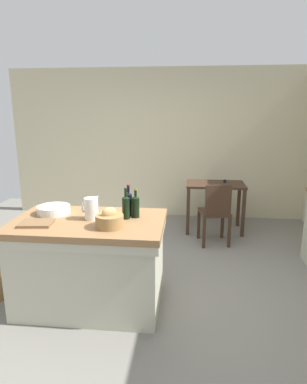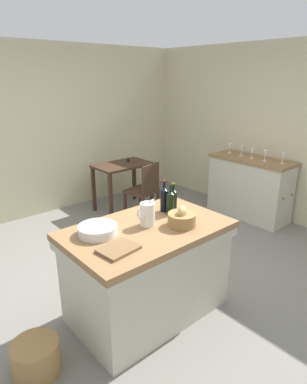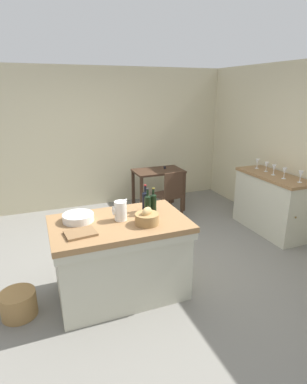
{
  "view_description": "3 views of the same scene",
  "coord_description": "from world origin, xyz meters",
  "px_view_note": "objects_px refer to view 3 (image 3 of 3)",
  "views": [
    {
      "loc": [
        0.51,
        -3.25,
        1.86
      ],
      "look_at": [
        0.13,
        0.31,
        0.98
      ],
      "focal_mm": 30.69,
      "sensor_mm": 36.0,
      "label": 1
    },
    {
      "loc": [
        -2.08,
        -2.42,
        2.11
      ],
      "look_at": [
        0.19,
        0.2,
        0.9
      ],
      "focal_mm": 31.16,
      "sensor_mm": 36.0,
      "label": 2
    },
    {
      "loc": [
        -1.16,
        -3.34,
        2.19
      ],
      "look_at": [
        0.26,
        0.32,
        0.89
      ],
      "focal_mm": 29.13,
      "sensor_mm": 36.0,
      "label": 3
    }
  ],
  "objects_px": {
    "cutting_board": "(81,233)",
    "wine_glass_right": "(267,165)",
    "wine_bottle_green": "(148,204)",
    "wine_glass_left": "(285,171)",
    "wine_glass_far_right": "(257,162)",
    "wine_bottle_amber": "(145,200)",
    "wooden_chair": "(169,194)",
    "side_cabinet": "(271,203)",
    "wash_bowl": "(78,218)",
    "wine_bottle_dark": "(153,202)",
    "bread_basket": "(147,218)",
    "island_table": "(120,255)",
    "writing_desk": "(158,177)",
    "wicker_hamper": "(19,304)",
    "wine_glass_far_left": "(301,175)",
    "wine_glass_middle": "(274,168)",
    "pitcher": "(120,210)"
  },
  "relations": [
    {
      "from": "island_table",
      "to": "pitcher",
      "type": "distance_m",
      "value": 0.51
    },
    {
      "from": "wine_bottle_green",
      "to": "wine_glass_right",
      "type": "relative_size",
      "value": 1.93
    },
    {
      "from": "wine_bottle_amber",
      "to": "writing_desk",
      "type": "bearing_deg",
      "value": 64.19
    },
    {
      "from": "wine_glass_far_left",
      "to": "wash_bowl",
      "type": "bearing_deg",
      "value": -178.11
    },
    {
      "from": "island_table",
      "to": "wash_bowl",
      "type": "bearing_deg",
      "value": 158.52
    },
    {
      "from": "cutting_board",
      "to": "wine_glass_far_right",
      "type": "xyz_separation_m",
      "value": [
        3.12,
        1.33,
        0.16
      ]
    },
    {
      "from": "wine_bottle_green",
      "to": "wine_glass_far_left",
      "type": "xyz_separation_m",
      "value": [
        2.36,
        0.18,
        0.06
      ]
    },
    {
      "from": "writing_desk",
      "to": "wooden_chair",
      "type": "bearing_deg",
      "value": -93.28
    },
    {
      "from": "bread_basket",
      "to": "wine_glass_left",
      "type": "xyz_separation_m",
      "value": [
        2.4,
        0.67,
        0.11
      ]
    },
    {
      "from": "wine_bottle_amber",
      "to": "wine_bottle_green",
      "type": "height_order",
      "value": "wine_bottle_amber"
    },
    {
      "from": "wicker_hamper",
      "to": "wine_bottle_amber",
      "type": "bearing_deg",
      "value": 6.4
    },
    {
      "from": "cutting_board",
      "to": "wine_bottle_dark",
      "type": "height_order",
      "value": "wine_bottle_dark"
    },
    {
      "from": "pitcher",
      "to": "bread_basket",
      "type": "height_order",
      "value": "pitcher"
    },
    {
      "from": "wooden_chair",
      "to": "wicker_hamper",
      "type": "relative_size",
      "value": 2.57
    },
    {
      "from": "wicker_hamper",
      "to": "wine_glass_right",
      "type": "bearing_deg",
      "value": 13.76
    },
    {
      "from": "wine_bottle_dark",
      "to": "wine_glass_far_right",
      "type": "height_order",
      "value": "wine_bottle_dark"
    },
    {
      "from": "cutting_board",
      "to": "wine_glass_right",
      "type": "relative_size",
      "value": 1.85
    },
    {
      "from": "wooden_chair",
      "to": "wine_bottle_green",
      "type": "distance_m",
      "value": 1.92
    },
    {
      "from": "island_table",
      "to": "wine_bottle_amber",
      "type": "distance_m",
      "value": 0.66
    },
    {
      "from": "side_cabinet",
      "to": "wine_glass_right",
      "type": "distance_m",
      "value": 0.61
    },
    {
      "from": "bread_basket",
      "to": "wine_glass_right",
      "type": "xyz_separation_m",
      "value": [
        2.44,
        1.11,
        0.1
      ]
    },
    {
      "from": "wine_glass_left",
      "to": "wine_glass_far_right",
      "type": "height_order",
      "value": "wine_glass_left"
    },
    {
      "from": "bread_basket",
      "to": "wicker_hamper",
      "type": "relative_size",
      "value": 0.7
    },
    {
      "from": "wine_bottle_green",
      "to": "side_cabinet",
      "type": "bearing_deg",
      "value": 15.5
    },
    {
      "from": "writing_desk",
      "to": "wash_bowl",
      "type": "bearing_deg",
      "value": -130.05
    },
    {
      "from": "wine_bottle_green",
      "to": "wine_glass_left",
      "type": "height_order",
      "value": "wine_bottle_green"
    },
    {
      "from": "wine_glass_middle",
      "to": "wine_glass_right",
      "type": "xyz_separation_m",
      "value": [
        0.04,
        0.21,
        -0.0
      ]
    },
    {
      "from": "writing_desk",
      "to": "wine_bottle_amber",
      "type": "bearing_deg",
      "value": -115.81
    },
    {
      "from": "wine_bottle_amber",
      "to": "wooden_chair",
      "type": "bearing_deg",
      "value": 56.8
    },
    {
      "from": "cutting_board",
      "to": "island_table",
      "type": "bearing_deg",
      "value": 22.26
    },
    {
      "from": "wine_bottle_amber",
      "to": "wine_glass_right",
      "type": "relative_size",
      "value": 2.02
    },
    {
      "from": "wine_glass_middle",
      "to": "wicker_hamper",
      "type": "distance_m",
      "value": 3.89
    },
    {
      "from": "writing_desk",
      "to": "pitcher",
      "type": "distance_m",
      "value": 2.61
    },
    {
      "from": "island_table",
      "to": "wine_glass_far_left",
      "type": "relative_size",
      "value": 8.5
    },
    {
      "from": "cutting_board",
      "to": "wine_bottle_dark",
      "type": "distance_m",
      "value": 0.91
    },
    {
      "from": "wash_bowl",
      "to": "wine_bottle_green",
      "type": "bearing_deg",
      "value": -6.15
    },
    {
      "from": "side_cabinet",
      "to": "wine_glass_far_left",
      "type": "bearing_deg",
      "value": -84.76
    },
    {
      "from": "side_cabinet",
      "to": "wash_bowl",
      "type": "bearing_deg",
      "value": -169.58
    },
    {
      "from": "side_cabinet",
      "to": "pitcher",
      "type": "bearing_deg",
      "value": -165.3
    },
    {
      "from": "wine_bottle_amber",
      "to": "side_cabinet",
      "type": "bearing_deg",
      "value": 13.34
    },
    {
      "from": "wash_bowl",
      "to": "wicker_hamper",
      "type": "xyz_separation_m",
      "value": [
        -0.67,
        -0.14,
        -0.78
      ]
    },
    {
      "from": "wine_bottle_dark",
      "to": "wicker_hamper",
      "type": "height_order",
      "value": "wine_bottle_dark"
    },
    {
      "from": "wooden_chair",
      "to": "wash_bowl",
      "type": "distance_m",
      "value": 2.32
    },
    {
      "from": "island_table",
      "to": "writing_desk",
      "type": "xyz_separation_m",
      "value": [
        1.36,
        2.24,
        0.17
      ]
    },
    {
      "from": "island_table",
      "to": "wine_glass_right",
      "type": "xyz_separation_m",
      "value": [
        2.69,
        0.93,
        0.57
      ]
    },
    {
      "from": "wine_bottle_dark",
      "to": "bread_basket",
      "type": "bearing_deg",
      "value": -121.83
    },
    {
      "from": "cutting_board",
      "to": "wine_bottle_green",
      "type": "xyz_separation_m",
      "value": [
        0.77,
        0.25,
        0.11
      ]
    },
    {
      "from": "wine_glass_left",
      "to": "wine_glass_right",
      "type": "xyz_separation_m",
      "value": [
        0.04,
        0.43,
        -0.01
      ]
    },
    {
      "from": "wash_bowl",
      "to": "wine_glass_far_left",
      "type": "xyz_separation_m",
      "value": [
        3.11,
        0.1,
        0.14
      ]
    },
    {
      "from": "wine_glass_far_left",
      "to": "wooden_chair",
      "type": "bearing_deg",
      "value": 134.92
    }
  ]
}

